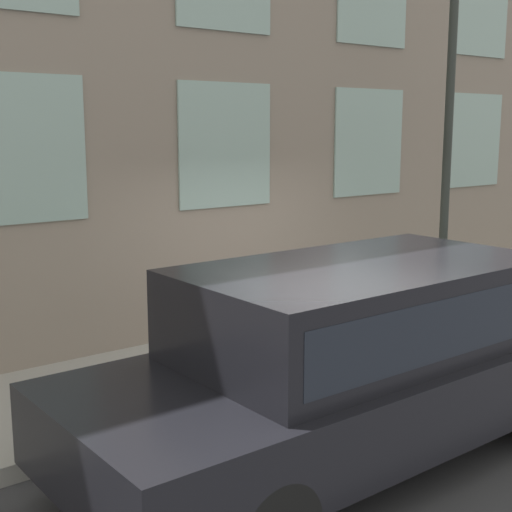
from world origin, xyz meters
TOP-DOWN VIEW (x-y plane):
  - ground_plane at (0.00, 0.00)m, footprint 80.00×80.00m
  - sidewalk at (1.12, 0.00)m, footprint 2.24×60.00m
  - fire_hydrant at (0.63, 0.26)m, footprint 0.34×0.45m
  - person at (1.08, 0.87)m, footprint 0.27×0.18m
  - parked_truck_charcoal_near at (-1.33, 1.14)m, footprint 2.04×5.26m
  - street_lamp at (0.72, -2.69)m, footprint 0.36×0.36m

SIDE VIEW (x-z plane):
  - ground_plane at x=0.00m, z-range 0.00..0.00m
  - sidewalk at x=1.12m, z-range 0.00..0.17m
  - fire_hydrant at x=0.63m, z-range 0.18..1.04m
  - person at x=1.08m, z-range 0.28..1.41m
  - parked_truck_charcoal_near at x=-1.33m, z-range 0.12..1.86m
  - street_lamp at x=0.72m, z-range 0.86..6.72m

